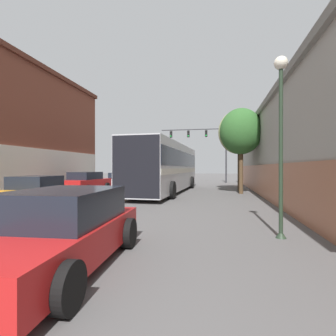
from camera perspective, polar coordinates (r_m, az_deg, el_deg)
name	(u,v)px	position (r m, az deg, el deg)	size (l,w,h in m)	color
lane_center_line	(148,192)	(18.55, -4.38, -5.33)	(0.14, 46.57, 0.01)	silver
bus	(166,166)	(18.64, -0.34, 0.51)	(3.15, 12.83, 3.37)	#B7B7BC
hatchback_foreground	(61,230)	(5.08, -22.31, -12.47)	(2.15, 4.31, 1.35)	red
parked_car_left_near	(87,182)	(19.72, -17.26, -3.03)	(2.13, 4.44, 1.44)	red
parked_car_left_mid	(120,180)	(25.05, -10.33, -2.52)	(2.41, 4.87, 1.29)	silver
parked_car_left_far	(38,190)	(14.21, -26.42, -4.39)	(2.41, 4.35, 1.35)	orange
traffic_signal_gantry	(204,141)	(31.29, 7.88, 5.84)	(7.74, 0.36, 6.61)	#333338
street_lamp	(281,129)	(7.12, 23.37, 7.84)	(0.33, 0.33, 4.50)	#233323
street_tree_near	(239,132)	(20.87, 15.15, 7.56)	(3.08, 2.77, 6.17)	#3D2D1E
street_tree_far	(241,132)	(18.39, 15.60, 7.62)	(2.81, 2.53, 5.74)	#4C3823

